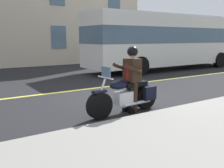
# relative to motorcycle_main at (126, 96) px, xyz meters

# --- Properties ---
(ground_plane) EXTENTS (80.00, 80.00, 0.00)m
(ground_plane) POSITION_rel_motorcycle_main_xyz_m (-0.93, -1.36, -0.45)
(ground_plane) COLOR black
(lane_center_stripe) EXTENTS (60.00, 0.16, 0.01)m
(lane_center_stripe) POSITION_rel_motorcycle_main_xyz_m (-0.93, -3.36, -0.45)
(lane_center_stripe) COLOR #E5DB4C
(lane_center_stripe) RESTS_ON ground_plane
(motorcycle_main) EXTENTS (2.22, 0.70, 1.26)m
(motorcycle_main) POSITION_rel_motorcycle_main_xyz_m (0.00, 0.00, 0.00)
(motorcycle_main) COLOR black
(motorcycle_main) RESTS_ON ground_plane
(rider_main) EXTENTS (0.65, 0.58, 1.74)m
(rider_main) POSITION_rel_motorcycle_main_xyz_m (-0.19, -0.02, 0.58)
(rider_main) COLOR black
(rider_main) RESTS_ON ground_plane
(bus_near) EXTENTS (11.05, 2.70, 3.30)m
(bus_near) POSITION_rel_motorcycle_main_xyz_m (-7.85, -6.30, 1.42)
(bus_near) COLOR white
(bus_near) RESTS_ON ground_plane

